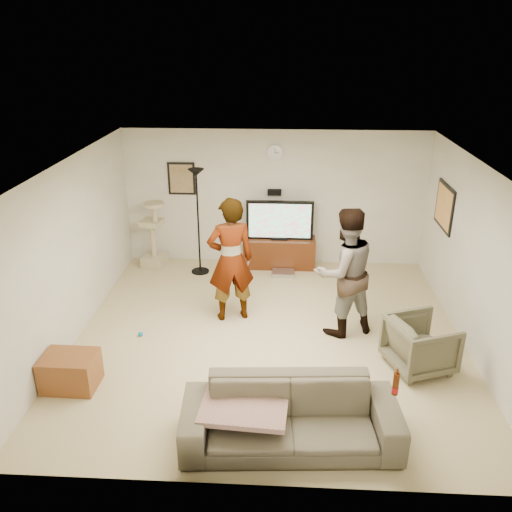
# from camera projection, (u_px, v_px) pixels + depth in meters

# --- Properties ---
(floor) EXTENTS (5.50, 5.50, 0.02)m
(floor) POSITION_uv_depth(u_px,v_px,m) (269.00, 336.00, 7.66)
(floor) COLOR tan
(floor) RESTS_ON ground
(ceiling) EXTENTS (5.50, 5.50, 0.02)m
(ceiling) POSITION_uv_depth(u_px,v_px,m) (271.00, 165.00, 6.68)
(ceiling) COLOR silver
(ceiling) RESTS_ON wall_back
(wall_back) EXTENTS (5.50, 0.04, 2.50)m
(wall_back) POSITION_uv_depth(u_px,v_px,m) (274.00, 198.00, 9.70)
(wall_back) COLOR beige
(wall_back) RESTS_ON floor
(wall_front) EXTENTS (5.50, 0.04, 2.50)m
(wall_front) POSITION_uv_depth(u_px,v_px,m) (260.00, 378.00, 4.64)
(wall_front) COLOR beige
(wall_front) RESTS_ON floor
(wall_left) EXTENTS (0.04, 5.50, 2.50)m
(wall_left) POSITION_uv_depth(u_px,v_px,m) (71.00, 252.00, 7.31)
(wall_left) COLOR beige
(wall_left) RESTS_ON floor
(wall_right) EXTENTS (0.04, 5.50, 2.50)m
(wall_right) POSITION_uv_depth(u_px,v_px,m) (476.00, 261.00, 7.03)
(wall_right) COLOR beige
(wall_right) RESTS_ON floor
(wall_clock) EXTENTS (0.26, 0.04, 0.26)m
(wall_clock) POSITION_uv_depth(u_px,v_px,m) (275.00, 152.00, 9.34)
(wall_clock) COLOR white
(wall_clock) RESTS_ON wall_back
(wall_speaker) EXTENTS (0.25, 0.10, 0.10)m
(wall_speaker) POSITION_uv_depth(u_px,v_px,m) (274.00, 192.00, 9.59)
(wall_speaker) COLOR black
(wall_speaker) RESTS_ON wall_back
(picture_back) EXTENTS (0.42, 0.03, 0.52)m
(picture_back) POSITION_uv_depth(u_px,v_px,m) (182.00, 179.00, 9.63)
(picture_back) COLOR olive
(picture_back) RESTS_ON wall_back
(picture_right) EXTENTS (0.03, 0.78, 0.62)m
(picture_right) POSITION_uv_depth(u_px,v_px,m) (444.00, 207.00, 8.40)
(picture_right) COLOR #D9964C
(picture_right) RESTS_ON wall_right
(tv_stand) EXTENTS (1.32, 0.45, 0.55)m
(tv_stand) POSITION_uv_depth(u_px,v_px,m) (279.00, 252.00, 9.84)
(tv_stand) COLOR #411C0B
(tv_stand) RESTS_ON floor
(console_box) EXTENTS (0.40, 0.30, 0.07)m
(console_box) POSITION_uv_depth(u_px,v_px,m) (283.00, 273.00, 9.57)
(console_box) COLOR #B6B7C2
(console_box) RESTS_ON floor
(tv) EXTENTS (1.22, 0.08, 0.72)m
(tv) POSITION_uv_depth(u_px,v_px,m) (280.00, 220.00, 9.60)
(tv) COLOR black
(tv) RESTS_ON tv_stand
(tv_screen) EXTENTS (1.12, 0.01, 0.64)m
(tv_screen) POSITION_uv_depth(u_px,v_px,m) (280.00, 221.00, 9.56)
(tv_screen) COLOR #4DD391
(tv_screen) RESTS_ON tv
(floor_lamp) EXTENTS (0.32, 0.32, 1.92)m
(floor_lamp) POSITION_uv_depth(u_px,v_px,m) (198.00, 222.00, 9.34)
(floor_lamp) COLOR black
(floor_lamp) RESTS_ON floor
(cat_tree) EXTENTS (0.48, 0.48, 1.26)m
(cat_tree) POSITION_uv_depth(u_px,v_px,m) (153.00, 234.00, 9.73)
(cat_tree) COLOR tan
(cat_tree) RESTS_ON floor
(person_left) EXTENTS (0.80, 0.65, 1.91)m
(person_left) POSITION_uv_depth(u_px,v_px,m) (231.00, 260.00, 7.79)
(person_left) COLOR #9D9D9D
(person_left) RESTS_ON floor
(person_right) EXTENTS (1.13, 1.03, 1.89)m
(person_right) POSITION_uv_depth(u_px,v_px,m) (344.00, 272.00, 7.42)
(person_right) COLOR #4163A4
(person_right) RESTS_ON floor
(sofa) EXTENTS (2.33, 1.04, 0.67)m
(sofa) POSITION_uv_depth(u_px,v_px,m) (290.00, 416.00, 5.54)
(sofa) COLOR brown
(sofa) RESTS_ON floor
(throw_blanket) EXTENTS (0.95, 0.76, 0.06)m
(throw_blanket) POSITION_uv_depth(u_px,v_px,m) (245.00, 406.00, 5.52)
(throw_blanket) COLOR tan
(throw_blanket) RESTS_ON sofa
(beer_bottle) EXTENTS (0.06, 0.06, 0.25)m
(beer_bottle) POSITION_uv_depth(u_px,v_px,m) (396.00, 384.00, 5.31)
(beer_bottle) COLOR #4F1F06
(beer_bottle) RESTS_ON sofa
(armchair) EXTENTS (0.98, 0.96, 0.70)m
(armchair) POSITION_uv_depth(u_px,v_px,m) (420.00, 344.00, 6.79)
(armchair) COLOR brown
(armchair) RESTS_ON floor
(side_table) EXTENTS (0.66, 0.50, 0.43)m
(side_table) POSITION_uv_depth(u_px,v_px,m) (70.00, 371.00, 6.48)
(side_table) COLOR brown
(side_table) RESTS_ON floor
(toy_ball) EXTENTS (0.07, 0.07, 0.07)m
(toy_ball) POSITION_uv_depth(u_px,v_px,m) (141.00, 334.00, 7.63)
(toy_ball) COLOR #0B7AB1
(toy_ball) RESTS_ON floor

